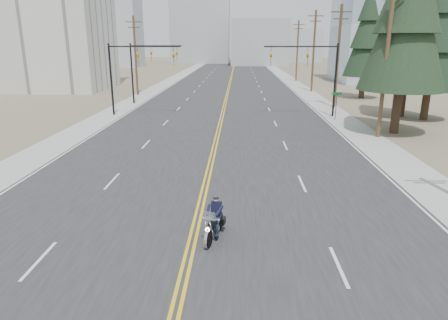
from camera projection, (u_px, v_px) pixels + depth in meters
road at (230, 81)px, 76.51m from camera, size 20.00×200.00×0.01m
sidewalk_left at (171, 81)px, 76.92m from camera, size 3.00×200.00×0.01m
sidewalk_right at (291, 81)px, 76.10m from camera, size 3.00×200.00×0.01m
traffic_mast_left at (130, 65)px, 39.01m from camera, size 7.10×0.26×7.00m
traffic_mast_right at (315, 66)px, 38.37m from camera, size 7.10×0.26×7.00m
traffic_mast_far at (146, 62)px, 46.71m from camera, size 6.10×0.26×7.00m
street_sign at (336, 101)px, 37.27m from camera, size 0.90×0.06×2.62m
utility_pole_b at (387, 58)px, 29.32m from camera, size 2.20×0.30×11.50m
utility_pole_c at (338, 55)px, 43.77m from camera, size 2.20×0.30×11.00m
utility_pole_d at (314, 50)px, 58.07m from camera, size 2.20×0.30×11.50m
utility_pole_e at (297, 50)px, 74.44m from camera, size 2.20×0.30×11.00m
utility_pole_left at (135, 55)px, 54.32m from camera, size 2.20×0.30×10.50m
glass_building at (406, 26)px, 72.53m from camera, size 24.00×16.00×20.00m
haze_bldg_a at (116, 29)px, 117.77m from camera, size 14.00×12.00×22.00m
haze_bldg_b at (259, 43)px, 126.95m from camera, size 18.00×14.00×14.00m
haze_bldg_c at (377, 35)px, 110.87m from camera, size 16.00×12.00×18.00m
haze_bldg_d at (201, 25)px, 140.35m from camera, size 20.00×15.00×26.00m
haze_bldg_e at (301, 45)px, 150.59m from camera, size 14.00×14.00×12.00m
haze_bldg_f at (85, 40)px, 133.53m from camera, size 12.00×12.00×16.00m
motorcyclist at (214, 219)px, 14.76m from camera, size 1.30×2.16×1.58m
conifer_near at (410, 2)px, 29.63m from camera, size 6.56×6.56×17.36m
conifer_mid at (436, 31)px, 35.77m from camera, size 5.25×5.25×14.00m
conifer_tall at (413, 11)px, 36.88m from camera, size 6.20×6.20×17.22m
conifer_far at (367, 33)px, 50.58m from camera, size 5.32×5.32×14.24m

